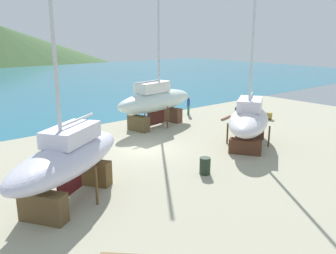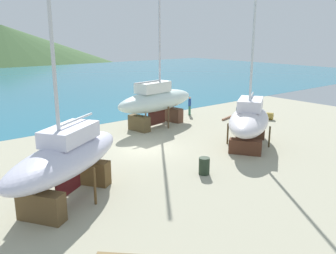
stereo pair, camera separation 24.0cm
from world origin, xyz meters
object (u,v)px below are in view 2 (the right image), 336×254
(sailboat_mid_port, at_px, (249,120))
(barrel_tipped_right, at_px, (240,111))
(worker, at_px, (190,105))
(sailboat_large_starboard, at_px, (67,158))
(sailboat_far_slipway, at_px, (156,101))
(barrel_ochre, at_px, (269,116))
(barrel_tar_black, at_px, (204,166))

(sailboat_mid_port, distance_m, barrel_tipped_right, 9.83)
(worker, bearing_deg, sailboat_large_starboard, -102.51)
(sailboat_far_slipway, distance_m, barrel_ochre, 10.50)
(sailboat_large_starboard, distance_m, barrel_ochre, 21.33)
(worker, height_order, barrel_tipped_right, worker)
(worker, bearing_deg, barrel_tar_black, -82.84)
(sailboat_far_slipway, bearing_deg, barrel_tipped_right, -21.15)
(barrel_ochre, bearing_deg, sailboat_large_starboard, -169.01)
(sailboat_far_slipway, distance_m, sailboat_mid_port, 8.51)
(sailboat_large_starboard, relative_size, barrel_tar_black, 12.43)
(sailboat_far_slipway, height_order, barrel_tar_black, sailboat_far_slipway)
(barrel_ochre, bearing_deg, sailboat_mid_port, -153.49)
(sailboat_large_starboard, bearing_deg, sailboat_mid_port, 148.03)
(barrel_tipped_right, bearing_deg, sailboat_large_starboard, -161.15)
(sailboat_mid_port, xyz_separation_m, barrel_ochre, (7.67, 3.82, -1.48))
(barrel_ochre, bearing_deg, sailboat_far_slipway, 154.07)
(sailboat_far_slipway, xyz_separation_m, sailboat_large_starboard, (-11.58, -8.57, -0.13))
(barrel_ochre, bearing_deg, worker, 125.20)
(barrel_tipped_right, bearing_deg, sailboat_mid_port, -136.55)
(sailboat_far_slipway, relative_size, barrel_ochre, 17.41)
(sailboat_large_starboard, height_order, barrel_tipped_right, sailboat_large_starboard)
(sailboat_large_starboard, bearing_deg, barrel_ochre, 158.03)
(sailboat_mid_port, relative_size, worker, 6.72)
(barrel_ochre, bearing_deg, barrel_tipped_right, 101.97)
(worker, relative_size, barrel_tar_black, 1.86)
(barrel_tipped_right, bearing_deg, barrel_ochre, -78.03)
(sailboat_far_slipway, height_order, barrel_tipped_right, sailboat_far_slipway)
(sailboat_mid_port, bearing_deg, barrel_tar_black, -16.23)
(sailboat_large_starboard, distance_m, sailboat_mid_port, 13.21)
(worker, bearing_deg, barrel_ochre, -8.36)
(worker, xyz_separation_m, barrel_tipped_right, (3.61, -3.11, -0.54))
(worker, bearing_deg, sailboat_far_slipway, -117.60)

